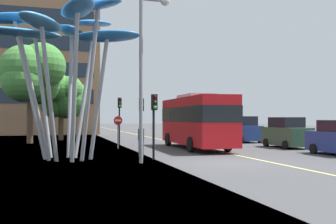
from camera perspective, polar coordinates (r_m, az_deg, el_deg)
The scene contains 15 objects.
ground at distance 18.67m, azimuth 6.67°, elevation -7.55°, with size 120.00×240.00×0.10m.
red_bus at distance 27.28m, azimuth 4.06°, elevation -1.03°, with size 2.91×9.78×3.73m.
leaf_sculpture at distance 21.27m, azimuth -15.47°, elevation 10.74°, with size 8.38×8.30×8.02m.
traffic_light_kerb_near at distance 19.96m, azimuth -2.02°, elevation -0.04°, with size 0.28×0.42×3.32m.
traffic_light_kerb_far at distance 25.25m, azimuth -3.88°, elevation -0.12°, with size 0.28×0.42×3.37m.
traffic_light_island_mid at distance 31.51m, azimuth -7.01°, elevation 0.20°, with size 0.28×0.42×3.72m.
car_parked_mid at distance 29.35m, azimuth 16.71°, elevation -2.97°, with size 1.97×4.09×2.17m.
car_parked_far at distance 35.26m, azimuth 10.87°, elevation -2.58°, with size 1.92×4.07×2.26m.
car_side_street at distance 41.47m, azimuth 6.45°, elevation -2.41°, with size 2.03×3.88×2.10m.
car_far_side at distance 48.13m, azimuth 2.80°, elevation -2.20°, with size 1.94×4.17×2.08m.
street_lamp at distance 18.91m, azimuth -2.99°, elevation 8.00°, with size 1.49×0.44×7.98m.
tree_pavement_near at distance 34.93m, azimuth -18.97°, elevation 5.23°, with size 5.32×5.18×8.46m.
tree_pavement_far at distance 38.61m, azimuth -14.62°, elevation 2.15°, with size 4.52×3.93×6.27m.
pedestrian at distance 21.78m, azimuth -3.91°, elevation -4.12°, with size 0.34×0.34×1.76m.
no_entry_sign at distance 27.31m, azimuth -7.23°, elevation -2.15°, with size 0.60×0.12×2.24m.
Camera 1 is at (-7.84, -17.11, 2.14)m, focal length 42.21 mm.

